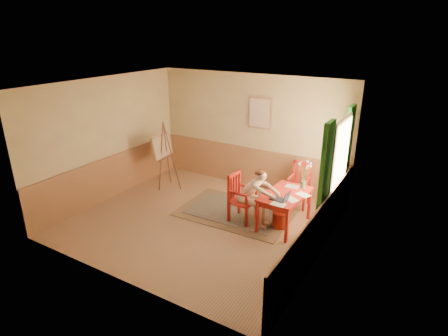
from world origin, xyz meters
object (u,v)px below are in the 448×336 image
Objects in this scene: chair_back at (299,185)px; figure at (254,194)px; chair_left at (241,197)px; table at (285,197)px; easel at (163,149)px; laptop at (281,198)px.

figure is (-0.49, -1.32, 0.18)m from chair_back.
chair_left is at bearing 175.54° from figure.
table is 0.63m from figure.
easel is at bearing 166.86° from chair_left.
figure reaches higher than chair_left.
chair_back is 3.38m from easel.
table is 0.91m from chair_left.
easel reaches higher than chair_left.
easel is (-3.27, -0.72, 0.50)m from chair_back.
table is 1.08m from chair_back.
table is 0.73× the size of easel.
chair_back is (-0.08, 1.07, -0.13)m from table.
chair_left is (-0.87, -0.23, -0.11)m from table.
easel is (-2.77, 0.60, 0.32)m from figure.
chair_left is 1.52m from chair_back.
easel reaches higher than laptop.
chair_back is (0.80, 1.30, -0.02)m from chair_left.
figure is at bearing -4.46° from chair_left.
easel is (-2.47, 0.58, 0.48)m from chair_left.
figure is 0.64m from laptop.
laptop is at bearing -11.51° from easel.
easel is at bearing 168.49° from laptop.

